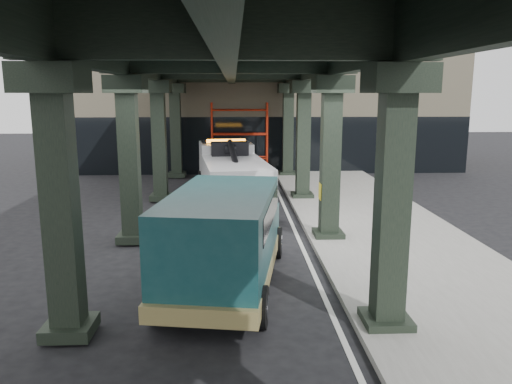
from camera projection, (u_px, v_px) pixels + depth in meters
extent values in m
plane|color=black|center=(246.00, 263.00, 13.45)|extent=(90.00, 90.00, 0.00)
cube|color=gray|center=(388.00, 237.00, 15.59)|extent=(5.00, 40.00, 0.15)
cube|color=silver|center=(299.00, 240.00, 15.48)|extent=(0.12, 38.00, 0.01)
cube|color=black|center=(392.00, 204.00, 9.15)|extent=(0.55, 0.55, 5.00)
cube|color=black|center=(399.00, 78.00, 8.71)|extent=(1.10, 1.10, 0.50)
cube|color=black|center=(386.00, 321.00, 9.60)|extent=(0.90, 0.90, 0.24)
cube|color=black|center=(330.00, 161.00, 15.03)|extent=(0.55, 0.55, 5.00)
cube|color=black|center=(332.00, 84.00, 14.59)|extent=(1.10, 1.10, 0.50)
cube|color=black|center=(328.00, 235.00, 15.48)|extent=(0.90, 0.90, 0.24)
cube|color=black|center=(303.00, 142.00, 20.91)|extent=(0.55, 0.55, 5.00)
cube|color=black|center=(304.00, 87.00, 20.47)|extent=(1.10, 1.10, 0.50)
cube|color=black|center=(302.00, 196.00, 21.36)|extent=(0.90, 0.90, 0.24)
cube|color=black|center=(288.00, 131.00, 26.79)|extent=(0.55, 0.55, 5.00)
cube|color=black|center=(288.00, 88.00, 26.35)|extent=(1.10, 1.10, 0.50)
cube|color=black|center=(287.00, 174.00, 27.24)|extent=(0.90, 0.90, 0.24)
cube|color=black|center=(61.00, 207.00, 8.90)|extent=(0.55, 0.55, 5.00)
cube|color=black|center=(51.00, 78.00, 8.46)|extent=(1.10, 1.10, 0.50)
cube|color=black|center=(70.00, 328.00, 9.35)|extent=(0.90, 0.90, 0.24)
cube|color=black|center=(130.00, 162.00, 14.78)|extent=(0.55, 0.55, 5.00)
cube|color=black|center=(126.00, 84.00, 14.34)|extent=(1.10, 1.10, 0.50)
cube|color=black|center=(133.00, 237.00, 15.23)|extent=(0.90, 0.90, 0.24)
cube|color=black|center=(159.00, 142.00, 20.66)|extent=(0.55, 0.55, 5.00)
cube|color=black|center=(157.00, 87.00, 20.22)|extent=(1.10, 1.10, 0.50)
cube|color=black|center=(161.00, 197.00, 21.11)|extent=(0.90, 0.90, 0.24)
cube|color=black|center=(176.00, 131.00, 26.53)|extent=(0.55, 0.55, 5.00)
cube|color=black|center=(174.00, 88.00, 26.10)|extent=(1.10, 1.10, 0.50)
cube|color=black|center=(177.00, 174.00, 26.99)|extent=(0.90, 0.90, 0.24)
cube|color=black|center=(333.00, 56.00, 14.44)|extent=(0.35, 32.00, 1.10)
cube|color=black|center=(124.00, 55.00, 14.18)|extent=(0.35, 32.00, 1.10)
cube|color=black|center=(230.00, 56.00, 14.31)|extent=(0.35, 32.00, 1.10)
cube|color=black|center=(229.00, 30.00, 14.17)|extent=(7.40, 32.00, 0.30)
cube|color=#C6B793|center=(269.00, 101.00, 32.35)|extent=(22.00, 10.00, 8.00)
cylinder|color=red|center=(212.00, 139.00, 27.59)|extent=(0.08, 0.08, 4.00)
cylinder|color=red|center=(212.00, 140.00, 26.81)|extent=(0.08, 0.08, 4.00)
cylinder|color=red|center=(266.00, 139.00, 27.72)|extent=(0.08, 0.08, 4.00)
cylinder|color=red|center=(267.00, 140.00, 26.94)|extent=(0.08, 0.08, 4.00)
cylinder|color=red|center=(240.00, 157.00, 27.85)|extent=(3.00, 0.08, 0.08)
cylinder|color=red|center=(239.00, 134.00, 27.60)|extent=(3.00, 0.08, 0.08)
cylinder|color=red|center=(239.00, 110.00, 27.35)|extent=(3.00, 0.08, 0.08)
cube|color=black|center=(232.00, 190.00, 20.16)|extent=(1.81, 7.20, 0.24)
cube|color=silver|center=(226.00, 162.00, 22.35)|extent=(2.50, 2.54, 1.71)
cube|color=silver|center=(224.00, 169.00, 23.41)|extent=(2.30, 0.93, 0.86)
cube|color=black|center=(225.00, 151.00, 22.49)|extent=(2.23, 1.48, 0.81)
cube|color=silver|center=(236.00, 179.00, 18.98)|extent=(2.84, 5.00, 1.33)
cube|color=orange|center=(226.00, 141.00, 21.98)|extent=(1.73, 0.47, 0.15)
cube|color=black|center=(230.00, 149.00, 20.64)|extent=(1.58, 0.75, 0.57)
cylinder|color=black|center=(235.00, 160.00, 19.03)|extent=(0.63, 3.33, 1.28)
cube|color=black|center=(245.00, 219.00, 16.82)|extent=(0.44, 1.36, 0.17)
cube|color=black|center=(248.00, 225.00, 16.18)|extent=(1.54, 0.42, 0.17)
cylinder|color=black|center=(202.00, 182.00, 22.65)|extent=(0.46, 1.08, 1.05)
cylinder|color=silver|center=(202.00, 182.00, 22.65)|extent=(0.44, 0.62, 0.58)
cylinder|color=black|center=(248.00, 181.00, 22.98)|extent=(0.46, 1.08, 1.05)
cylinder|color=silver|center=(248.00, 181.00, 22.98)|extent=(0.44, 0.62, 0.58)
cylinder|color=black|center=(207.00, 196.00, 19.61)|extent=(0.46, 1.08, 1.05)
cylinder|color=silver|center=(207.00, 196.00, 19.61)|extent=(0.44, 0.62, 0.58)
cylinder|color=black|center=(260.00, 194.00, 19.94)|extent=(0.46, 1.08, 1.05)
cylinder|color=silver|center=(260.00, 194.00, 19.94)|extent=(0.44, 0.62, 0.58)
cylinder|color=black|center=(210.00, 203.00, 18.41)|extent=(0.46, 1.08, 1.05)
cylinder|color=silver|center=(210.00, 203.00, 18.41)|extent=(0.44, 0.62, 0.58)
cylinder|color=black|center=(265.00, 201.00, 18.75)|extent=(0.46, 1.08, 1.05)
cylinder|color=silver|center=(265.00, 201.00, 18.75)|extent=(0.44, 0.62, 0.58)
cube|color=#123E42|center=(240.00, 222.00, 13.88)|extent=(2.23, 1.43, 0.92)
cube|color=#123E42|center=(222.00, 236.00, 11.07)|extent=(2.83, 4.85, 1.98)
cube|color=#99894E|center=(226.00, 265.00, 11.63)|extent=(3.04, 5.97, 0.36)
cube|color=black|center=(238.00, 197.00, 13.32)|extent=(2.03, 0.74, 0.85)
cube|color=black|center=(224.00, 211.00, 11.27)|extent=(2.71, 3.96, 0.56)
cube|color=silver|center=(243.00, 231.00, 14.48)|extent=(2.03, 0.44, 0.31)
cylinder|color=black|center=(204.00, 240.00, 14.05)|extent=(0.42, 0.89, 0.85)
cylinder|color=silver|center=(204.00, 240.00, 14.05)|extent=(0.40, 0.52, 0.47)
cylinder|color=black|center=(276.00, 243.00, 13.82)|extent=(0.42, 0.89, 0.85)
cylinder|color=silver|center=(276.00, 243.00, 13.82)|extent=(0.40, 0.52, 0.47)
cylinder|color=black|center=(158.00, 302.00, 9.89)|extent=(0.42, 0.89, 0.85)
cylinder|color=silver|center=(158.00, 302.00, 9.89)|extent=(0.40, 0.52, 0.47)
cylinder|color=black|center=(260.00, 307.00, 9.66)|extent=(0.42, 0.89, 0.85)
cylinder|color=silver|center=(260.00, 307.00, 9.66)|extent=(0.40, 0.52, 0.47)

